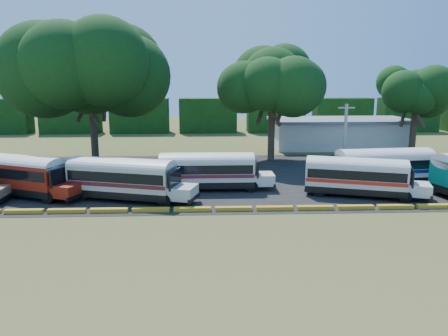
{
  "coord_description": "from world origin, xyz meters",
  "views": [
    {
      "loc": [
        -0.51,
        -29.47,
        9.51
      ],
      "look_at": [
        1.02,
        6.0,
        2.16
      ],
      "focal_mm": 35.0,
      "sensor_mm": 36.0,
      "label": 1
    }
  ],
  "objects_px": {
    "bus_white_red": "(358,175)",
    "tree_west": "(90,69)",
    "bus_red": "(20,173)",
    "bus_cream_west": "(124,177)"
  },
  "relations": [
    {
      "from": "bus_cream_west",
      "to": "tree_west",
      "type": "distance_m",
      "value": 18.51
    },
    {
      "from": "bus_cream_west",
      "to": "tree_west",
      "type": "xyz_separation_m",
      "value": [
        -6.03,
        15.27,
        8.54
      ]
    },
    {
      "from": "bus_white_red",
      "to": "tree_west",
      "type": "height_order",
      "value": "tree_west"
    },
    {
      "from": "bus_red",
      "to": "tree_west",
      "type": "distance_m",
      "value": 16.28
    },
    {
      "from": "bus_white_red",
      "to": "tree_west",
      "type": "bearing_deg",
      "value": 166.99
    },
    {
      "from": "tree_west",
      "to": "bus_cream_west",
      "type": "bearing_deg",
      "value": -68.46
    },
    {
      "from": "bus_red",
      "to": "bus_white_red",
      "type": "xyz_separation_m",
      "value": [
        27.52,
        -1.32,
        -0.15
      ]
    },
    {
      "from": "bus_red",
      "to": "tree_west",
      "type": "xyz_separation_m",
      "value": [
        2.72,
        13.62,
        8.5
      ]
    },
    {
      "from": "bus_white_red",
      "to": "tree_west",
      "type": "relative_size",
      "value": 0.64
    },
    {
      "from": "bus_cream_west",
      "to": "bus_red",
      "type": "bearing_deg",
      "value": -174.02
    }
  ]
}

